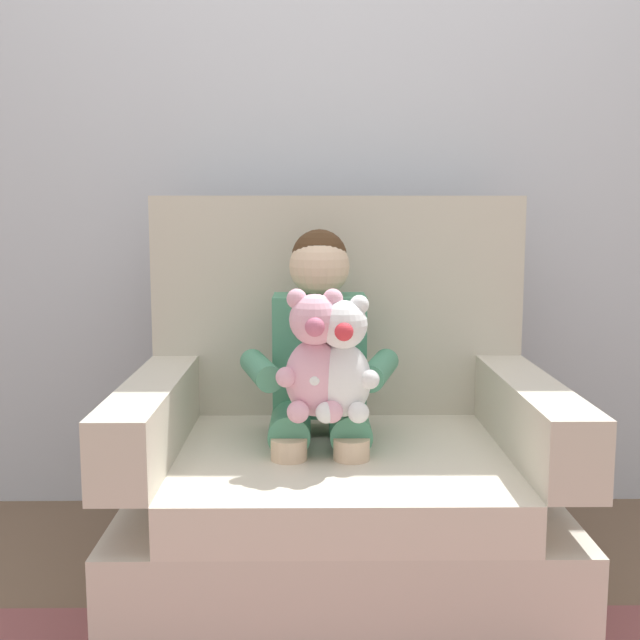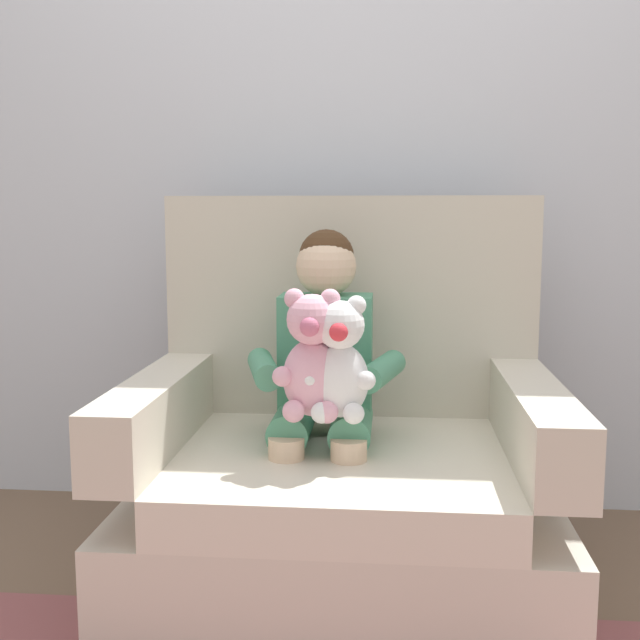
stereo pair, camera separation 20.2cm
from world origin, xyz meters
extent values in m
plane|color=brown|center=(0.00, 0.00, 0.00)|extent=(8.00, 8.00, 0.00)
cube|color=silver|center=(0.00, 0.70, 1.30)|extent=(6.00, 0.10, 2.60)
cube|color=beige|center=(0.00, 0.00, 0.14)|extent=(1.14, 0.91, 0.28)
cube|color=beige|center=(0.00, -0.07, 0.34)|extent=(0.86, 0.77, 0.12)
cube|color=beige|center=(0.00, 0.38, 0.74)|extent=(1.14, 0.14, 0.68)
cube|color=beige|center=(-0.50, -0.07, 0.50)|extent=(0.14, 0.77, 0.19)
cube|color=beige|center=(0.50, -0.07, 0.50)|extent=(0.14, 0.77, 0.19)
cube|color=#4C9370|center=(-0.06, 0.14, 0.63)|extent=(0.26, 0.16, 0.34)
sphere|color=beige|center=(-0.06, 0.14, 0.88)|extent=(0.17, 0.17, 0.17)
sphere|color=#472D19|center=(-0.06, 0.15, 0.91)|extent=(0.16, 0.16, 0.16)
cylinder|color=#4C9370|center=(-0.14, 0.01, 0.46)|extent=(0.11, 0.26, 0.11)
cylinder|color=beige|center=(-0.14, -0.12, 0.31)|extent=(0.09, 0.09, 0.30)
cylinder|color=#4C9370|center=(0.02, 0.01, 0.46)|extent=(0.11, 0.26, 0.11)
cylinder|color=beige|center=(0.02, -0.12, 0.31)|extent=(0.09, 0.09, 0.30)
cylinder|color=#4C9370|center=(-0.22, 0.02, 0.61)|extent=(0.13, 0.27, 0.07)
cylinder|color=#4C9370|center=(0.10, 0.02, 0.61)|extent=(0.13, 0.27, 0.07)
ellipsoid|color=white|center=(0.00, -0.11, 0.61)|extent=(0.14, 0.12, 0.19)
sphere|color=white|center=(0.00, -0.12, 0.75)|extent=(0.12, 0.12, 0.12)
sphere|color=#DB333D|center=(0.00, -0.18, 0.74)|extent=(0.05, 0.05, 0.05)
sphere|color=white|center=(-0.05, -0.12, 0.80)|extent=(0.05, 0.05, 0.05)
sphere|color=white|center=(-0.07, -0.15, 0.62)|extent=(0.05, 0.05, 0.05)
sphere|color=white|center=(-0.04, -0.17, 0.54)|extent=(0.05, 0.05, 0.05)
sphere|color=white|center=(0.04, -0.12, 0.80)|extent=(0.05, 0.05, 0.05)
sphere|color=white|center=(0.07, -0.15, 0.62)|extent=(0.05, 0.05, 0.05)
sphere|color=white|center=(0.04, -0.17, 0.54)|extent=(0.05, 0.05, 0.05)
ellipsoid|color=#EAA8BC|center=(-0.07, -0.11, 0.61)|extent=(0.15, 0.13, 0.20)
sphere|color=#EAA8BC|center=(-0.07, -0.12, 0.77)|extent=(0.13, 0.13, 0.13)
sphere|color=#CC6684|center=(-0.07, -0.18, 0.76)|extent=(0.05, 0.05, 0.05)
sphere|color=#EAA8BC|center=(-0.12, -0.11, 0.82)|extent=(0.05, 0.05, 0.05)
sphere|color=#EAA8BC|center=(-0.14, -0.14, 0.62)|extent=(0.05, 0.05, 0.05)
sphere|color=#EAA8BC|center=(-0.11, -0.16, 0.54)|extent=(0.06, 0.06, 0.06)
sphere|color=#EAA8BC|center=(-0.03, -0.11, 0.82)|extent=(0.05, 0.05, 0.05)
sphere|color=#EAA8BC|center=(0.00, -0.14, 0.62)|extent=(0.05, 0.05, 0.05)
sphere|color=#EAA8BC|center=(-0.03, -0.16, 0.54)|extent=(0.06, 0.06, 0.06)
camera|label=1|loc=(-0.08, -2.05, 1.03)|focal=43.93mm
camera|label=2|loc=(0.13, -2.05, 1.03)|focal=43.93mm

